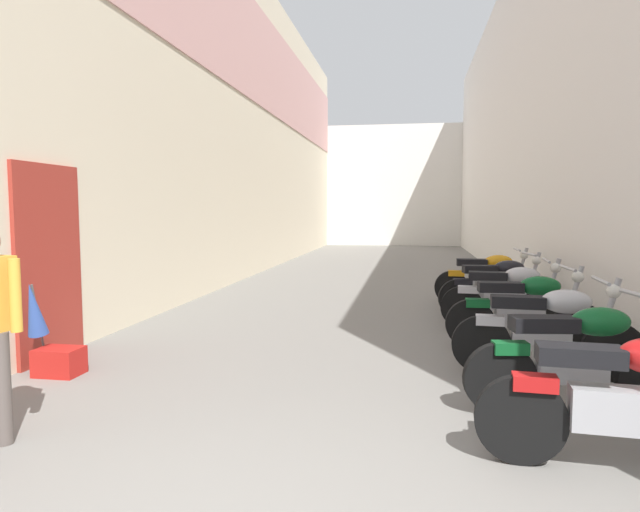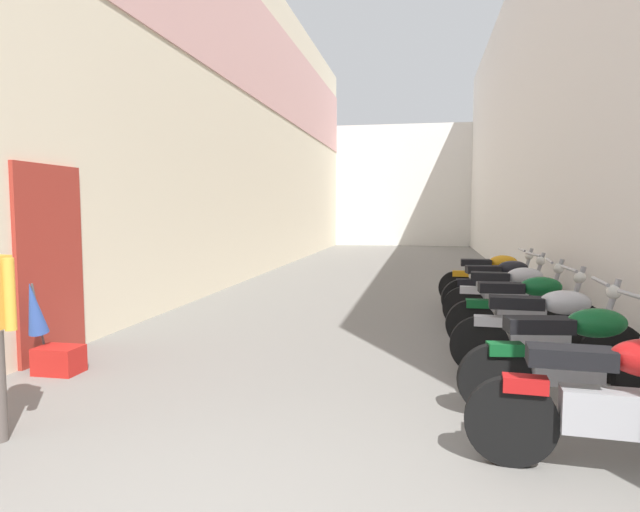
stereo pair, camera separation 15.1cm
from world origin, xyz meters
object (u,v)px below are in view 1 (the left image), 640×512
at_px(motorcycle_third, 547,328).
at_px(motorcycle_fourth, 525,309).
at_px(motorcycle_seventh, 488,277).
at_px(motorcycle_second, 578,355).
at_px(motorcycle_nearest, 627,398).
at_px(motorcycle_sixth, 498,285).
at_px(plastic_crate, 59,362).
at_px(umbrella_leaning, 34,310).
at_px(motorcycle_fifth, 509,295).

relative_size(motorcycle_third, motorcycle_fourth, 1.00).
bearing_deg(motorcycle_seventh, motorcycle_second, -90.00).
bearing_deg(motorcycle_nearest, motorcycle_sixth, 90.00).
relative_size(motorcycle_second, motorcycle_fourth, 1.00).
height_order(plastic_crate, umbrella_leaning, umbrella_leaning).
bearing_deg(motorcycle_nearest, motorcycle_third, 90.00).
bearing_deg(umbrella_leaning, motorcycle_second, -2.72).
xyz_separation_m(motorcycle_nearest, motorcycle_seventh, (0.00, 6.35, 0.00)).
relative_size(motorcycle_third, plastic_crate, 4.21).
height_order(motorcycle_third, motorcycle_fifth, same).
bearing_deg(motorcycle_second, umbrella_leaning, 177.28).
distance_m(motorcycle_second, motorcycle_third, 1.03).
bearing_deg(motorcycle_sixth, motorcycle_third, -90.00).
height_order(motorcycle_second, motorcycle_seventh, same).
relative_size(plastic_crate, umbrella_leaning, 0.46).
bearing_deg(motorcycle_third, motorcycle_fifth, 90.00).
bearing_deg(motorcycle_seventh, motorcycle_third, -90.00).
xyz_separation_m(motorcycle_second, motorcycle_third, (0.00, 1.03, 0.00)).
height_order(motorcycle_third, umbrella_leaning, motorcycle_third).
xyz_separation_m(motorcycle_second, plastic_crate, (-4.91, 0.29, -0.36)).
relative_size(motorcycle_fourth, umbrella_leaning, 1.92).
bearing_deg(motorcycle_nearest, plastic_crate, 164.88).
height_order(motorcycle_seventh, umbrella_leaning, motorcycle_seventh).
bearing_deg(motorcycle_third, motorcycle_seventh, 90.00).
bearing_deg(motorcycle_third, umbrella_leaning, -171.25).
height_order(motorcycle_fourth, motorcycle_seventh, same).
relative_size(motorcycle_second, motorcycle_third, 1.00).
distance_m(motorcycle_fourth, motorcycle_sixth, 2.07).
bearing_deg(motorcycle_fourth, motorcycle_seventh, 90.00).
xyz_separation_m(motorcycle_nearest, motorcycle_second, (-0.00, 1.04, 0.00)).
bearing_deg(plastic_crate, motorcycle_seventh, 45.66).
xyz_separation_m(motorcycle_third, motorcycle_sixth, (-0.00, 3.19, 0.00)).
height_order(motorcycle_third, motorcycle_seventh, same).
xyz_separation_m(motorcycle_second, motorcycle_sixth, (-0.00, 4.22, 0.00)).
bearing_deg(motorcycle_seventh, umbrella_leaning, -135.40).
bearing_deg(motorcycle_fifth, motorcycle_seventh, 90.00).
bearing_deg(motorcycle_sixth, motorcycle_seventh, 89.99).
relative_size(motorcycle_fifth, umbrella_leaning, 1.91).
distance_m(motorcycle_third, motorcycle_fifth, 2.19).
relative_size(motorcycle_fifth, plastic_crate, 4.20).
bearing_deg(motorcycle_fifth, motorcycle_third, -90.00).
distance_m(motorcycle_fifth, motorcycle_sixth, 0.99).
distance_m(motorcycle_seventh, umbrella_leaning, 7.22).
bearing_deg(plastic_crate, motorcycle_fourth, 20.75).
relative_size(motorcycle_seventh, umbrella_leaning, 1.92).
relative_size(motorcycle_nearest, plastic_crate, 4.21).
bearing_deg(motorcycle_second, plastic_crate, 176.65).
xyz_separation_m(motorcycle_nearest, motorcycle_third, (0.00, 2.07, 0.00)).
height_order(motorcycle_fifth, motorcycle_seventh, same).
distance_m(motorcycle_third, plastic_crate, 4.98).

